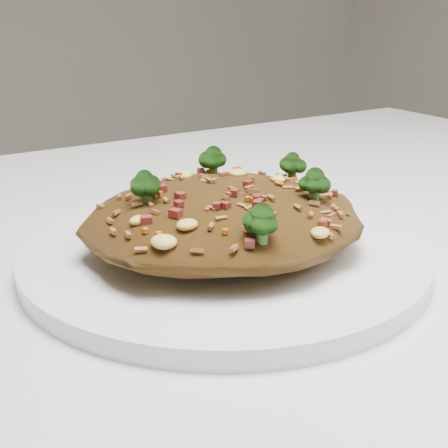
{
  "coord_description": "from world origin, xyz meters",
  "views": [
    {
      "loc": [
        -0.21,
        -0.37,
        0.93
      ],
      "look_at": [
        0.01,
        -0.01,
        0.78
      ],
      "focal_mm": 50.0,
      "sensor_mm": 36.0,
      "label": 1
    }
  ],
  "objects_px": {
    "fried_rice": "(225,208)",
    "plate": "(224,252)",
    "fork": "(242,205)",
    "dining_table": "(208,362)"
  },
  "relations": [
    {
      "from": "fried_rice",
      "to": "fork",
      "type": "bearing_deg",
      "value": 47.85
    },
    {
      "from": "fried_rice",
      "to": "plate",
      "type": "bearing_deg",
      "value": 178.05
    },
    {
      "from": "dining_table",
      "to": "fried_rice",
      "type": "relative_size",
      "value": 5.96
    },
    {
      "from": "dining_table",
      "to": "plate",
      "type": "relative_size",
      "value": 4.14
    },
    {
      "from": "plate",
      "to": "fork",
      "type": "xyz_separation_m",
      "value": [
        0.06,
        0.06,
        0.01
      ]
    },
    {
      "from": "fried_rice",
      "to": "fork",
      "type": "xyz_separation_m",
      "value": [
        0.06,
        0.06,
        -0.03
      ]
    },
    {
      "from": "fork",
      "to": "plate",
      "type": "bearing_deg",
      "value": -96.18
    },
    {
      "from": "dining_table",
      "to": "fried_rice",
      "type": "bearing_deg",
      "value": -66.54
    },
    {
      "from": "plate",
      "to": "fried_rice",
      "type": "bearing_deg",
      "value": -1.95
    },
    {
      "from": "dining_table",
      "to": "fork",
      "type": "xyz_separation_m",
      "value": [
        0.06,
        0.05,
        0.11
      ]
    }
  ]
}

